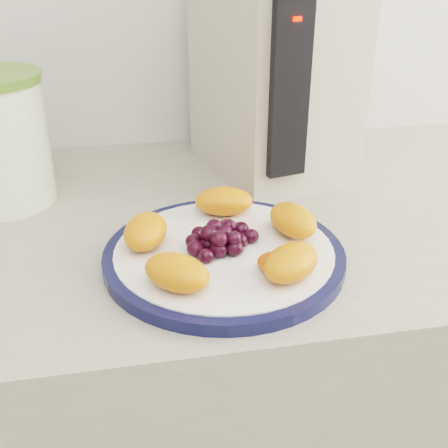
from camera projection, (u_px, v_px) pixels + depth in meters
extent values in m
cube|color=#A6A08F|center=(174.00, 443.00, 0.98)|extent=(3.50, 0.60, 0.90)
cylinder|color=#10153D|center=(224.00, 256.00, 0.66)|extent=(0.28, 0.28, 0.01)
cylinder|color=white|center=(224.00, 255.00, 0.66)|extent=(0.26, 0.26, 0.02)
cube|color=#BDB4A0|center=(272.00, 71.00, 0.86)|extent=(0.23, 0.29, 0.32)
cube|color=black|center=(289.00, 91.00, 0.73)|extent=(0.06, 0.03, 0.23)
cube|color=#FF0C05|center=(297.00, 19.00, 0.68)|extent=(0.01, 0.01, 0.01)
ellipsoid|color=orange|center=(293.00, 220.00, 0.68)|extent=(0.07, 0.09, 0.04)
ellipsoid|color=orange|center=(224.00, 201.00, 0.73)|extent=(0.08, 0.06, 0.04)
ellipsoid|color=orange|center=(146.00, 231.00, 0.66)|extent=(0.07, 0.09, 0.04)
ellipsoid|color=orange|center=(177.00, 272.00, 0.58)|extent=(0.09, 0.09, 0.04)
ellipsoid|color=orange|center=(291.00, 262.00, 0.60)|extent=(0.09, 0.09, 0.04)
ellipsoid|color=black|center=(224.00, 243.00, 0.65)|extent=(0.02, 0.02, 0.02)
ellipsoid|color=black|center=(239.00, 241.00, 0.66)|extent=(0.02, 0.02, 0.02)
ellipsoid|color=black|center=(229.00, 235.00, 0.67)|extent=(0.02, 0.02, 0.02)
ellipsoid|color=black|center=(214.00, 236.00, 0.67)|extent=(0.02, 0.02, 0.02)
ellipsoid|color=black|center=(208.00, 244.00, 0.65)|extent=(0.02, 0.02, 0.02)
ellipsoid|color=black|center=(219.00, 249.00, 0.64)|extent=(0.02, 0.02, 0.02)
ellipsoid|color=black|center=(235.00, 248.00, 0.64)|extent=(0.02, 0.02, 0.02)
ellipsoid|color=black|center=(251.00, 236.00, 0.67)|extent=(0.02, 0.02, 0.02)
ellipsoid|color=black|center=(241.00, 230.00, 0.68)|extent=(0.02, 0.02, 0.02)
ellipsoid|color=black|center=(226.00, 227.00, 0.69)|extent=(0.02, 0.02, 0.02)
ellipsoid|color=black|center=(211.00, 229.00, 0.68)|extent=(0.02, 0.02, 0.02)
ellipsoid|color=black|center=(199.00, 234.00, 0.67)|extent=(0.02, 0.02, 0.02)
ellipsoid|color=black|center=(193.00, 241.00, 0.66)|extent=(0.02, 0.02, 0.02)
ellipsoid|color=black|center=(196.00, 249.00, 0.64)|extent=(0.02, 0.02, 0.02)
ellipsoid|color=black|center=(206.00, 256.00, 0.63)|extent=(0.02, 0.02, 0.02)
ellipsoid|color=black|center=(224.00, 232.00, 0.65)|extent=(0.02, 0.02, 0.02)
ellipsoid|color=black|center=(229.00, 226.00, 0.66)|extent=(0.02, 0.02, 0.02)
ellipsoid|color=black|center=(214.00, 227.00, 0.66)|extent=(0.02, 0.02, 0.02)
ellipsoid|color=black|center=(209.00, 233.00, 0.64)|extent=(0.02, 0.02, 0.02)
ellipsoid|color=black|center=(219.00, 239.00, 0.63)|extent=(0.02, 0.02, 0.02)
ellipsoid|color=black|center=(234.00, 238.00, 0.64)|extent=(0.02, 0.02, 0.02)
ellipsoid|color=#C64713|center=(271.00, 263.00, 0.61)|extent=(0.03, 0.03, 0.02)
ellipsoid|color=#C64713|center=(294.00, 257.00, 0.62)|extent=(0.04, 0.03, 0.02)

